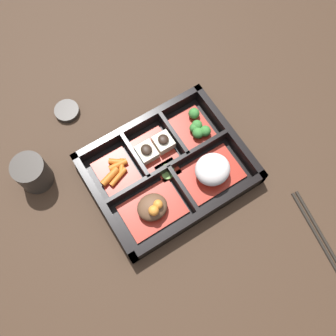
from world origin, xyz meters
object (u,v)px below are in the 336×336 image
bowl_rice (212,170)px  sauce_dish (67,111)px  chopsticks (326,246)px  tea_cup (32,173)px

bowl_rice → sauce_dish: bowl_rice is taller
chopsticks → bowl_rice: bearing=-65.7°
chopsticks → sauce_dish: 0.60m
tea_cup → chopsticks: size_ratio=0.31×
sauce_dish → tea_cup: bearing=41.1°
chopsticks → sauce_dish: size_ratio=4.43×
bowl_rice → tea_cup: size_ratio=1.62×
bowl_rice → sauce_dish: size_ratio=2.23×
bowl_rice → tea_cup: bearing=-31.1°
tea_cup → chopsticks: bearing=134.3°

